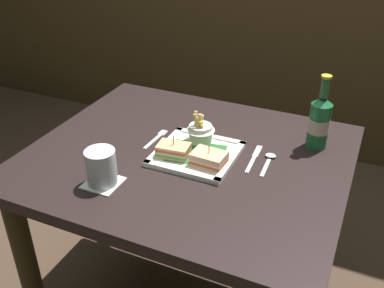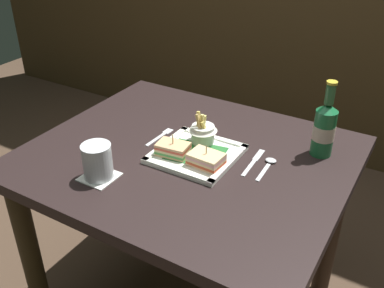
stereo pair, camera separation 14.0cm
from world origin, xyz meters
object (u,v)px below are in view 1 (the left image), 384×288
(fork, at_px, (157,138))
(sandwich_half_left, at_px, (174,150))
(dining_table, at_px, (188,184))
(fries_cup, at_px, (201,130))
(water_glass, at_px, (102,169))
(knife, at_px, (254,157))
(sandwich_half_right, at_px, (209,158))
(beer_bottle, at_px, (319,121))
(square_plate, at_px, (197,154))
(spoon, at_px, (269,159))

(fork, bearing_deg, sandwich_half_left, -39.75)
(dining_table, xyz_separation_m, fries_cup, (0.01, 0.07, 0.17))
(water_glass, distance_m, knife, 0.48)
(sandwich_half_right, relative_size, fries_cup, 0.96)
(beer_bottle, bearing_deg, water_glass, -138.10)
(square_plate, xyz_separation_m, knife, (0.17, 0.06, -0.01))
(knife, bearing_deg, dining_table, -162.39)
(dining_table, distance_m, square_plate, 0.13)
(square_plate, relative_size, sandwich_half_left, 2.37)
(fork, bearing_deg, square_plate, -15.75)
(fries_cup, height_order, knife, fries_cup)
(fries_cup, xyz_separation_m, knife, (0.19, -0.01, -0.05))
(fries_cup, bearing_deg, beer_bottle, 22.12)
(spoon, bearing_deg, sandwich_half_left, -157.95)
(square_plate, height_order, fries_cup, fries_cup)
(dining_table, bearing_deg, beer_bottle, 30.69)
(sandwich_half_left, bearing_deg, dining_table, 55.66)
(sandwich_half_right, bearing_deg, dining_table, 155.14)
(dining_table, bearing_deg, fries_cup, 79.85)
(sandwich_half_left, xyz_separation_m, sandwich_half_right, (0.12, -0.00, -0.00))
(sandwich_half_left, distance_m, spoon, 0.30)
(fries_cup, xyz_separation_m, fork, (-0.15, -0.03, -0.05))
(knife, height_order, spoon, spoon)
(sandwich_half_left, xyz_separation_m, fries_cup, (0.04, 0.12, 0.02))
(beer_bottle, height_order, knife, beer_bottle)
(water_glass, bearing_deg, fork, 86.94)
(sandwich_half_left, relative_size, beer_bottle, 0.42)
(square_plate, distance_m, knife, 0.18)
(dining_table, xyz_separation_m, sandwich_half_right, (0.09, -0.04, 0.15))
(square_plate, distance_m, sandwich_half_left, 0.08)
(fork, bearing_deg, sandwich_half_right, -21.70)
(beer_bottle, bearing_deg, knife, -136.86)
(water_glass, distance_m, fork, 0.30)
(beer_bottle, bearing_deg, square_plate, -147.21)
(fries_cup, relative_size, knife, 0.65)
(square_plate, distance_m, fries_cup, 0.09)
(square_plate, height_order, sandwich_half_left, sandwich_half_left)
(sandwich_half_left, height_order, water_glass, water_glass)
(water_glass, bearing_deg, sandwich_half_right, 40.30)
(sandwich_half_right, bearing_deg, water_glass, -139.70)
(sandwich_half_left, relative_size, water_glass, 1.00)
(sandwich_half_right, bearing_deg, spoon, 35.32)
(sandwich_half_left, relative_size, fries_cup, 0.96)
(dining_table, bearing_deg, sandwich_half_left, -124.34)
(sandwich_half_right, xyz_separation_m, water_glass, (-0.25, -0.21, 0.02))
(sandwich_half_left, xyz_separation_m, spoon, (0.28, 0.11, -0.03))
(sandwich_half_left, height_order, sandwich_half_right, sandwich_half_left)
(beer_bottle, relative_size, fork, 1.79)
(square_plate, xyz_separation_m, fork, (-0.17, 0.05, -0.01))
(sandwich_half_right, xyz_separation_m, beer_bottle, (0.28, 0.26, 0.06))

